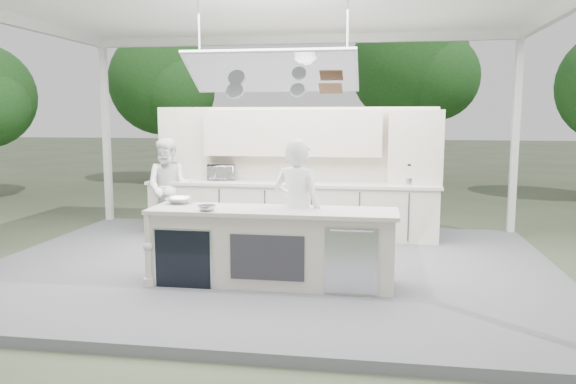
% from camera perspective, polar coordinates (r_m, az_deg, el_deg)
% --- Properties ---
extents(ground, '(90.00, 90.00, 0.00)m').
position_cam_1_polar(ground, '(8.11, -1.78, -8.13)').
color(ground, '#4C573C').
rests_on(ground, ground).
extents(stage_deck, '(8.00, 6.00, 0.12)m').
position_cam_1_polar(stage_deck, '(8.10, -1.78, -7.72)').
color(stage_deck, '#56565A').
rests_on(stage_deck, ground).
extents(tent, '(8.20, 6.20, 3.86)m').
position_cam_1_polar(tent, '(7.93, -1.90, 18.59)').
color(tent, white).
rests_on(tent, ground).
extents(demo_island, '(3.10, 0.79, 0.95)m').
position_cam_1_polar(demo_island, '(7.06, -1.77, -5.55)').
color(demo_island, beige).
rests_on(demo_island, stage_deck).
extents(back_counter, '(5.08, 0.72, 0.95)m').
position_cam_1_polar(back_counter, '(9.81, 0.30, -1.76)').
color(back_counter, beige).
rests_on(back_counter, stage_deck).
extents(back_wall_unit, '(5.05, 0.48, 2.25)m').
position_cam_1_polar(back_wall_unit, '(9.85, 3.05, 3.99)').
color(back_wall_unit, beige).
rests_on(back_wall_unit, stage_deck).
extents(tree_cluster, '(19.55, 9.40, 5.85)m').
position_cam_1_polar(tree_cluster, '(17.54, 3.78, 11.26)').
color(tree_cluster, '#442D22').
rests_on(tree_cluster, ground).
extents(head_chef, '(0.76, 0.62, 1.82)m').
position_cam_1_polar(head_chef, '(7.13, 0.95, -1.87)').
color(head_chef, white).
rests_on(head_chef, stage_deck).
extents(sous_chef, '(0.92, 0.77, 1.72)m').
position_cam_1_polar(sous_chef, '(9.95, -11.95, 0.43)').
color(sous_chef, white).
rests_on(sous_chef, stage_deck).
extents(toaster_oven, '(0.57, 0.46, 0.27)m').
position_cam_1_polar(toaster_oven, '(10.18, -6.85, 1.99)').
color(toaster_oven, silver).
rests_on(toaster_oven, back_counter).
extents(bowl_large, '(0.38, 0.38, 0.08)m').
position_cam_1_polar(bowl_large, '(7.55, -10.98, -0.84)').
color(bowl_large, silver).
rests_on(bowl_large, demo_island).
extents(bowl_small, '(0.28, 0.28, 0.07)m').
position_cam_1_polar(bowl_small, '(6.92, -8.28, -1.62)').
color(bowl_small, '#B8BABF').
rests_on(bowl_small, demo_island).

